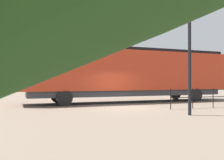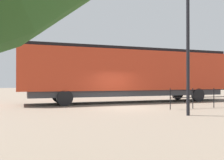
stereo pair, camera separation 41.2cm
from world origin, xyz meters
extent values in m
plane|color=#756656|center=(0.00, 0.00, 0.00)|extent=(120.00, 120.00, 0.00)
cube|color=red|center=(-3.59, 2.00, 2.53)|extent=(3.17, 17.16, 3.06)
cube|color=black|center=(-3.59, 9.27, 2.07)|extent=(3.04, 2.62, 2.14)
cube|color=black|center=(-3.59, 2.00, 4.18)|extent=(2.85, 16.47, 0.24)
cube|color=#38383D|center=(-3.59, 2.00, 0.78)|extent=(2.85, 15.79, 0.45)
cylinder|color=black|center=(-5.03, 7.49, 0.55)|extent=(0.30, 1.10, 1.10)
cylinder|color=black|center=(-2.16, 7.49, 0.55)|extent=(0.30, 1.10, 1.10)
cylinder|color=black|center=(-5.03, -3.49, 0.55)|extent=(0.30, 1.10, 1.10)
cylinder|color=black|center=(-2.16, -3.49, 0.55)|extent=(0.30, 1.10, 1.10)
cylinder|color=black|center=(4.67, 1.38, 3.16)|extent=(0.16, 0.16, 6.31)
cylinder|color=black|center=(2.20, 1.99, 0.62)|extent=(0.05, 0.05, 1.25)
cylinder|color=black|center=(2.20, 3.59, 0.62)|extent=(0.05, 0.05, 1.25)
cylinder|color=black|center=(2.20, 5.19, 0.62)|extent=(0.05, 0.05, 1.25)
camera|label=1|loc=(14.57, -6.56, 1.62)|focal=39.71mm
camera|label=2|loc=(14.71, -6.18, 1.62)|focal=39.71mm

